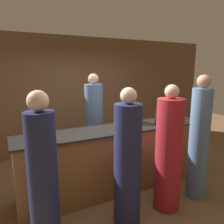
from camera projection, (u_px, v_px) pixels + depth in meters
name	position (u px, v px, depth m)	size (l,w,h in m)	color
ground_plane	(117.00, 187.00, 3.81)	(14.00, 14.00, 0.00)	brown
back_wall	(76.00, 94.00, 5.43)	(8.00, 0.06, 2.80)	brown
bar_counter	(117.00, 158.00, 3.70)	(3.26, 0.69, 1.08)	brown
bartender	(94.00, 127.00, 4.25)	(0.35, 0.35, 1.94)	#4C6B93
guest_0	(169.00, 153.00, 3.12)	(0.38, 0.38, 1.83)	maroon
guest_1	(199.00, 141.00, 3.39)	(0.31, 0.31, 1.95)	#4C6B93
guest_2	(128.00, 163.00, 2.82)	(0.36, 0.36, 1.81)	#1E234C
guest_3	(43.00, 176.00, 2.43)	(0.33, 0.33, 1.82)	#1E234C
wine_bottle_0	(157.00, 118.00, 3.80)	(0.07, 0.07, 0.30)	black
wine_bottle_1	(182.00, 113.00, 4.22)	(0.07, 0.07, 0.30)	black
wine_bottle_2	(49.00, 135.00, 2.86)	(0.07, 0.07, 0.27)	#19381E
wine_glass_0	(179.00, 115.00, 3.98)	(0.07, 0.07, 0.17)	silver
wine_glass_1	(122.00, 121.00, 3.58)	(0.08, 0.08, 0.15)	silver
wine_glass_2	(182.00, 116.00, 3.84)	(0.06, 0.06, 0.17)	silver
wine_glass_3	(122.00, 124.00, 3.35)	(0.06, 0.06, 0.17)	silver
wine_glass_4	(163.00, 117.00, 3.85)	(0.07, 0.07, 0.16)	silver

